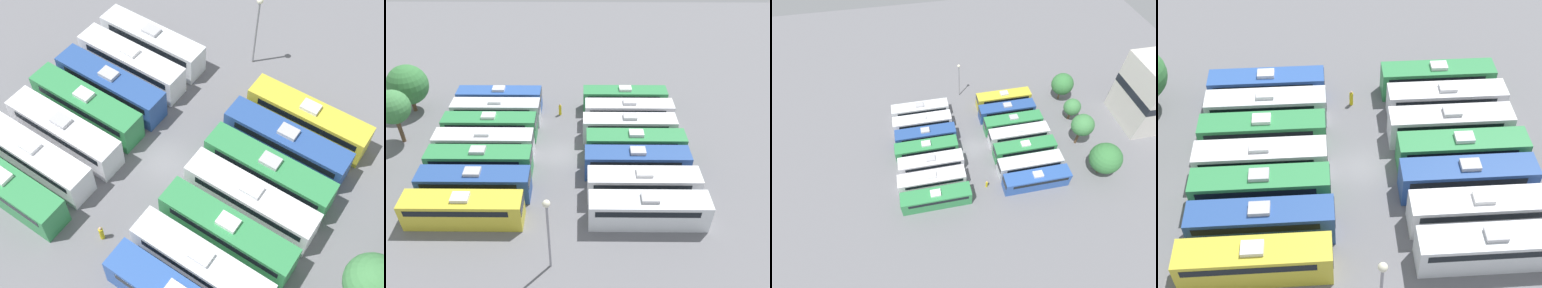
{
  "view_description": "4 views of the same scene",
  "coord_description": "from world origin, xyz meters",
  "views": [
    {
      "loc": [
        20.21,
        17.07,
        38.43
      ],
      "look_at": [
        -1.87,
        1.81,
        1.8
      ],
      "focal_mm": 50.0,
      "sensor_mm": 36.0,
      "label": 1
    },
    {
      "loc": [
        -33.78,
        -2.27,
        27.59
      ],
      "look_at": [
        0.24,
        -1.99,
        1.44
      ],
      "focal_mm": 35.0,
      "sensor_mm": 36.0,
      "label": 2
    },
    {
      "loc": [
        33.51,
        -8.37,
        44.1
      ],
      "look_at": [
        0.93,
        -1.89,
        2.7
      ],
      "focal_mm": 28.0,
      "sensor_mm": 36.0,
      "label": 3
    },
    {
      "loc": [
        -31.71,
        3.18,
        34.3
      ],
      "look_at": [
        1.33,
        1.06,
        1.68
      ],
      "focal_mm": 50.0,
      "sensor_mm": 36.0,
      "label": 4
    }
  ],
  "objects": [
    {
      "name": "ground_plane",
      "position": [
        0.0,
        0.0,
        0.0
      ],
      "size": [
        116.01,
        116.01,
        0.0
      ],
      "primitive_type": "plane",
      "color": "slate"
    },
    {
      "name": "light_pole",
      "position": [
        -14.9,
        0.2,
        5.34
      ],
      "size": [
        0.6,
        0.6,
        7.88
      ],
      "color": "gray",
      "rests_on": "ground_plane"
    },
    {
      "name": "bus_1",
      "position": [
        -6.6,
        -8.51,
        1.67
      ],
      "size": [
        2.57,
        11.13,
        3.41
      ],
      "color": "white",
      "rests_on": "ground_plane"
    },
    {
      "name": "bus_12",
      "position": [
        6.7,
        8.55,
        1.67
      ],
      "size": [
        2.57,
        11.13,
        3.41
      ],
      "color": "silver",
      "rests_on": "ground_plane"
    },
    {
      "name": "bus_6",
      "position": [
        10.06,
        -8.16,
        1.67
      ],
      "size": [
        2.57,
        11.13,
        3.41
      ],
      "color": "#338C4C",
      "rests_on": "ground_plane"
    },
    {
      "name": "bus_5",
      "position": [
        6.66,
        -8.39,
        1.67
      ],
      "size": [
        2.57,
        11.13,
        3.41
      ],
      "color": "white",
      "rests_on": "ground_plane"
    },
    {
      "name": "bus_4",
      "position": [
        3.27,
        -8.1,
        1.67
      ],
      "size": [
        2.57,
        11.13,
        3.41
      ],
      "color": "silver",
      "rests_on": "ground_plane"
    },
    {
      "name": "bus_9",
      "position": [
        -3.21,
        8.54,
        1.67
      ],
      "size": [
        2.57,
        11.13,
        3.41
      ],
      "color": "#338C4C",
      "rests_on": "ground_plane"
    },
    {
      "name": "bus_8",
      "position": [
        -6.61,
        8.33,
        1.67
      ],
      "size": [
        2.57,
        11.13,
        3.41
      ],
      "color": "#284C93",
      "rests_on": "ground_plane"
    },
    {
      "name": "worker_person",
      "position": [
        8.62,
        0.47,
        0.77
      ],
      "size": [
        0.36,
        0.36,
        1.67
      ],
      "color": "gold",
      "rests_on": "ground_plane"
    },
    {
      "name": "bus_0",
      "position": [
        -10.01,
        -8.56,
        1.67
      ],
      "size": [
        2.57,
        11.13,
        3.41
      ],
      "color": "silver",
      "rests_on": "ground_plane"
    },
    {
      "name": "bus_3",
      "position": [
        -0.06,
        -8.47,
        1.67
      ],
      "size": [
        2.57,
        11.13,
        3.41
      ],
      "color": "#338C4C",
      "rests_on": "ground_plane"
    },
    {
      "name": "tree_2",
      "position": [
        2.52,
        19.27,
        4.84
      ],
      "size": [
        3.99,
        3.99,
        6.88
      ],
      "color": "brown",
      "rests_on": "ground_plane"
    },
    {
      "name": "bus_7",
      "position": [
        -10.07,
        8.62,
        1.67
      ],
      "size": [
        2.57,
        11.13,
        3.41
      ],
      "color": "gold",
      "rests_on": "ground_plane"
    },
    {
      "name": "bus_11",
      "position": [
        3.35,
        8.7,
        1.67
      ],
      "size": [
        2.57,
        11.13,
        3.41
      ],
      "color": "#338C4C",
      "rests_on": "ground_plane"
    },
    {
      "name": "bus_2",
      "position": [
        -3.2,
        -8.26,
        1.67
      ],
      "size": [
        2.57,
        11.13,
        3.41
      ],
      "color": "#284C93",
      "rests_on": "ground_plane"
    },
    {
      "name": "bus_10",
      "position": [
        -0.08,
        8.69,
        1.67
      ],
      "size": [
        2.57,
        11.13,
        3.41
      ],
      "color": "silver",
      "rests_on": "ground_plane"
    }
  ]
}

